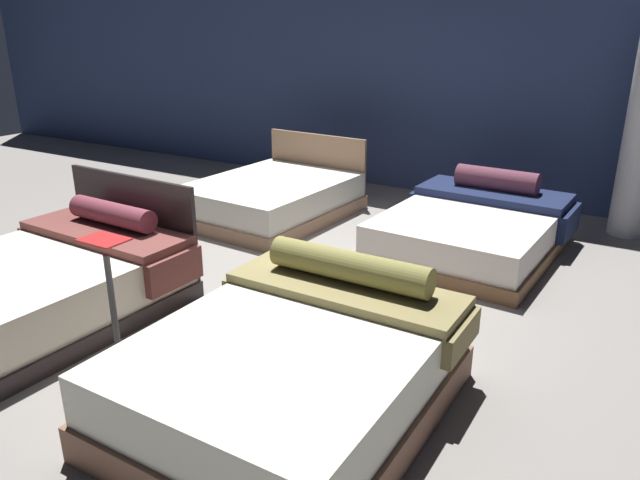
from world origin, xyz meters
TOP-DOWN VIEW (x-y plane):
  - ground_plane at (0.00, 0.00)m, footprint 18.00×18.00m
  - showroom_back_wall at (0.00, 3.38)m, footprint 18.00×0.06m
  - bed_0 at (-1.22, -1.69)m, footprint 1.71×2.13m
  - bed_1 at (1.15, -1.71)m, footprint 1.66×1.94m
  - bed_2 at (-1.17, 1.36)m, footprint 1.65×2.06m
  - bed_3 at (1.24, 1.46)m, footprint 1.71×2.09m
  - price_sign at (0.00, -2.01)m, footprint 0.28×0.24m

SIDE VIEW (x-z plane):
  - ground_plane at x=0.00m, z-range -0.02..0.00m
  - bed_2 at x=-1.17m, z-range -0.20..0.65m
  - bed_3 at x=1.24m, z-range -0.13..0.60m
  - bed_0 at x=-1.22m, z-range -0.21..0.74m
  - bed_1 at x=1.15m, z-range -0.12..0.68m
  - price_sign at x=0.00m, z-range -0.11..0.86m
  - showroom_back_wall at x=0.00m, z-range 0.00..3.50m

